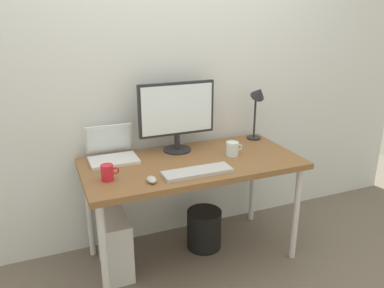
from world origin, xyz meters
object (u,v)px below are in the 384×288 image
(desk_lamp, at_px, (258,101))
(computer_tower, at_px, (115,245))
(desk, at_px, (192,169))
(glass_cup, at_px, (232,149))
(wastebasket, at_px, (204,229))
(keyboard, at_px, (197,172))
(mouse, at_px, (152,180))
(monitor, at_px, (177,113))
(laptop, at_px, (112,151))
(coffee_mug, at_px, (108,173))

(desk_lamp, bearing_deg, computer_tower, -170.94)
(desk, relative_size, desk_lamp, 3.33)
(glass_cup, xyz_separation_m, wastebasket, (-0.17, 0.09, -0.65))
(keyboard, distance_m, mouse, 0.30)
(monitor, distance_m, mouse, 0.62)
(keyboard, distance_m, wastebasket, 0.70)
(monitor, xyz_separation_m, laptop, (-0.47, 0.02, -0.23))
(coffee_mug, bearing_deg, desk, 9.77)
(mouse, xyz_separation_m, computer_tower, (-0.20, 0.26, -0.56))
(wastebasket, bearing_deg, glass_cup, -26.89)
(computer_tower, relative_size, wastebasket, 1.40)
(desk_lamp, xyz_separation_m, wastebasket, (-0.50, -0.15, -0.91))
(desk_lamp, bearing_deg, mouse, -155.32)
(mouse, distance_m, coffee_mug, 0.27)
(desk, bearing_deg, keyboard, -103.48)
(coffee_mug, xyz_separation_m, glass_cup, (0.89, 0.09, -0.00))
(glass_cup, bearing_deg, monitor, 143.94)
(coffee_mug, height_order, glass_cup, coffee_mug)
(monitor, bearing_deg, keyboard, -93.64)
(laptop, xyz_separation_m, mouse, (0.14, -0.47, -0.04))
(laptop, bearing_deg, coffee_mug, -105.03)
(mouse, bearing_deg, desk, 33.08)
(coffee_mug, bearing_deg, mouse, -28.76)
(monitor, height_order, glass_cup, monitor)
(laptop, relative_size, mouse, 3.56)
(computer_tower, distance_m, wastebasket, 0.69)
(laptop, height_order, desk_lamp, desk_lamp)
(glass_cup, bearing_deg, laptop, 162.22)
(glass_cup, bearing_deg, coffee_mug, -174.32)
(laptop, bearing_deg, wastebasket, -15.09)
(monitor, height_order, wastebasket, monitor)
(desk, relative_size, wastebasket, 4.89)
(desk, bearing_deg, monitor, 96.08)
(monitor, bearing_deg, coffee_mug, -150.04)
(laptop, relative_size, keyboard, 0.73)
(coffee_mug, height_order, wastebasket, coffee_mug)
(mouse, bearing_deg, wastebasket, 32.17)
(monitor, xyz_separation_m, glass_cup, (0.32, -0.24, -0.23))
(laptop, relative_size, computer_tower, 0.76)
(laptop, height_order, keyboard, laptop)
(desk, distance_m, computer_tower, 0.73)
(mouse, bearing_deg, keyboard, 2.65)
(computer_tower, xyz_separation_m, wastebasket, (0.68, 0.04, -0.06))
(monitor, height_order, computer_tower, monitor)
(monitor, distance_m, wastebasket, 0.91)
(glass_cup, distance_m, wastebasket, 0.68)
(desk, xyz_separation_m, monitor, (-0.02, 0.22, 0.35))
(desk, height_order, mouse, mouse)
(coffee_mug, relative_size, computer_tower, 0.26)
(mouse, distance_m, wastebasket, 0.84)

